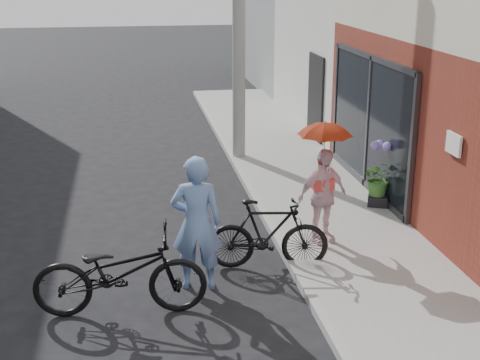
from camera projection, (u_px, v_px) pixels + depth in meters
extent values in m
plane|color=black|center=(232.00, 286.00, 9.15)|extent=(80.00, 80.00, 0.00)
cube|color=gray|center=(336.00, 220.00, 11.34)|extent=(2.20, 24.00, 0.12)
cube|color=#9E9E99|center=(269.00, 224.00, 11.15)|extent=(0.12, 24.00, 0.12)
cube|color=black|center=(369.00, 123.00, 12.51)|extent=(0.06, 3.80, 2.40)
cube|color=white|center=(454.00, 144.00, 9.27)|extent=(0.04, 0.40, 0.30)
imported|color=#6B8ABF|center=(196.00, 223.00, 8.84)|extent=(0.73, 0.53, 1.86)
imported|color=black|center=(120.00, 272.00, 8.27)|extent=(2.19, 0.90, 1.13)
imported|color=black|center=(268.00, 234.00, 9.54)|extent=(1.79, 0.74, 1.05)
imported|color=silver|center=(322.00, 196.00, 10.09)|extent=(0.94, 0.65, 1.48)
imported|color=#B93615|center=(325.00, 127.00, 9.76)|extent=(0.77, 0.77, 0.68)
cube|color=black|center=(378.00, 200.00, 11.83)|extent=(0.45, 0.45, 0.18)
imported|color=#3F732E|center=(379.00, 178.00, 11.70)|extent=(0.58, 0.51, 0.65)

